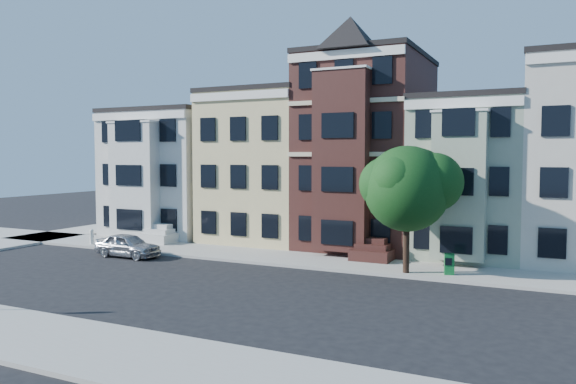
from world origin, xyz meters
The scene contains 11 objects.
ground centered at (0.00, 0.00, 0.00)m, with size 120.00×120.00×0.00m, color black.
far_sidewalk centered at (0.00, 8.00, 0.07)m, with size 60.00×4.00×0.15m, color #9E9B93.
near_sidewalk centered at (0.00, -8.00, 0.07)m, with size 60.00×4.00×0.15m, color #9E9B93.
house_white centered at (-15.00, 14.50, 4.50)m, with size 8.00×9.00×9.00m, color beige.
house_yellow centered at (-7.00, 14.50, 5.00)m, with size 7.00×9.00×10.00m, color #D3C084.
house_brown centered at (0.00, 14.50, 6.00)m, with size 7.00×9.00×12.00m, color #371915.
house_green centered at (6.50, 14.50, 4.50)m, with size 6.00×9.00×9.00m, color gray.
street_tree centered at (4.48, 6.75, 4.01)m, with size 6.64×6.64×7.72m, color #174916, non-canonical shape.
parked_car centered at (-11.42, 4.77, 0.69)m, with size 1.64×4.08×1.39m, color #A9ABB3.
newspaper_box centered at (6.47, 7.23, 0.66)m, with size 0.46×0.41×1.02m, color #12602A.
fire_hydrant centered at (-16.24, 6.78, 0.54)m, with size 0.27×0.27×0.77m, color silver.
Camera 1 is at (11.08, -20.42, 5.89)m, focal length 35.00 mm.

